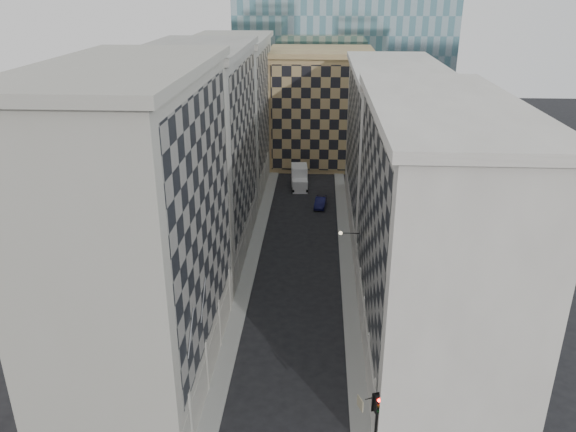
% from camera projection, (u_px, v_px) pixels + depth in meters
% --- Properties ---
extents(sidewalk_west, '(1.50, 100.00, 0.15)m').
position_uv_depth(sidewalk_west, '(252.00, 259.00, 62.39)').
color(sidewalk_west, gray).
rests_on(sidewalk_west, ground).
extents(sidewalk_east, '(1.50, 100.00, 0.15)m').
position_uv_depth(sidewalk_east, '(347.00, 262.00, 61.84)').
color(sidewalk_east, gray).
rests_on(sidewalk_east, ground).
extents(bldg_left_a, '(10.80, 22.80, 23.70)m').
position_uv_depth(bldg_left_a, '(140.00, 231.00, 40.66)').
color(bldg_left_a, '#A39F93').
rests_on(bldg_left_a, ground).
extents(bldg_left_b, '(10.80, 22.80, 22.70)m').
position_uv_depth(bldg_left_b, '(201.00, 153.00, 61.15)').
color(bldg_left_b, gray).
rests_on(bldg_left_b, ground).
extents(bldg_left_c, '(10.80, 22.80, 21.70)m').
position_uv_depth(bldg_left_c, '(232.00, 115.00, 81.64)').
color(bldg_left_c, '#A39F93').
rests_on(bldg_left_c, ground).
extents(bldg_right_a, '(10.80, 26.80, 20.70)m').
position_uv_depth(bldg_right_a, '(432.00, 234.00, 43.79)').
color(bldg_right_a, beige).
rests_on(bldg_right_a, ground).
extents(bldg_right_b, '(10.80, 28.80, 19.70)m').
position_uv_depth(bldg_right_b, '(392.00, 147.00, 68.88)').
color(bldg_right_b, beige).
rests_on(bldg_right_b, ground).
extents(tan_block, '(16.80, 14.80, 18.80)m').
position_uv_depth(tan_block, '(320.00, 107.00, 93.40)').
color(tan_block, '#A68158').
rests_on(tan_block, ground).
extents(flagpoles_left, '(0.10, 6.33, 2.33)m').
position_uv_depth(flagpoles_left, '(197.00, 316.00, 37.25)').
color(flagpoles_left, gray).
rests_on(flagpoles_left, ground).
extents(bracket_lamp, '(1.98, 0.36, 0.36)m').
position_uv_depth(bracket_lamp, '(342.00, 233.00, 54.01)').
color(bracket_lamp, black).
rests_on(bracket_lamp, ground).
extents(traffic_light, '(0.61, 0.59, 4.94)m').
position_uv_depth(traffic_light, '(377.00, 413.00, 34.91)').
color(traffic_light, black).
rests_on(traffic_light, sidewalk_east).
extents(box_truck, '(2.74, 5.87, 3.14)m').
position_uv_depth(box_truck, '(299.00, 178.00, 84.37)').
color(box_truck, silver).
rests_on(box_truck, ground).
extents(dark_car, '(1.85, 4.21, 1.35)m').
position_uv_depth(dark_car, '(320.00, 202.00, 77.05)').
color(dark_car, '#0F1038').
rests_on(dark_car, ground).
extents(shop_sign, '(1.32, 0.77, 0.89)m').
position_uv_depth(shop_sign, '(361.00, 403.00, 35.50)').
color(shop_sign, black).
rests_on(shop_sign, ground).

